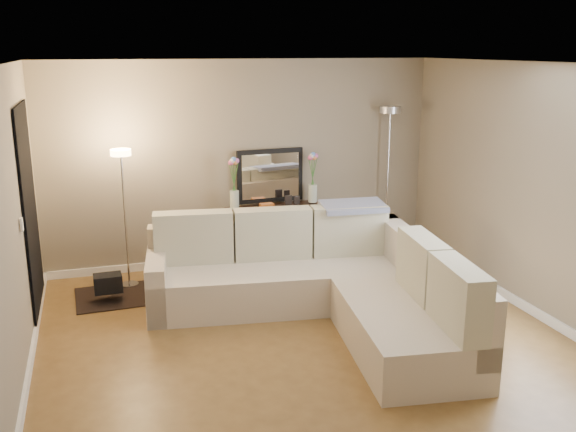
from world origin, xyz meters
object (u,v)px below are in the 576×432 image
object	(u,v)px
sectional_sofa	(323,282)
floor_lamp_unlit	(389,151)
floor_lamp_lit	(123,191)
console_table	(269,232)

from	to	relation	value
sectional_sofa	floor_lamp_unlit	xyz separation A→B (m)	(1.57, 1.80, 1.03)
sectional_sofa	floor_lamp_unlit	distance (m)	2.60
sectional_sofa	floor_lamp_lit	bearing A→B (deg)	141.53
console_table	floor_lamp_unlit	world-z (taller)	floor_lamp_unlit
sectional_sofa	console_table	distance (m)	1.78
console_table	floor_lamp_unlit	size ratio (longest dim) A/B	0.63
sectional_sofa	console_table	size ratio (longest dim) A/B	2.45
sectional_sofa	console_table	world-z (taller)	sectional_sofa
floor_lamp_lit	floor_lamp_unlit	world-z (taller)	floor_lamp_unlit
console_table	floor_lamp_unlit	distance (m)	1.93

